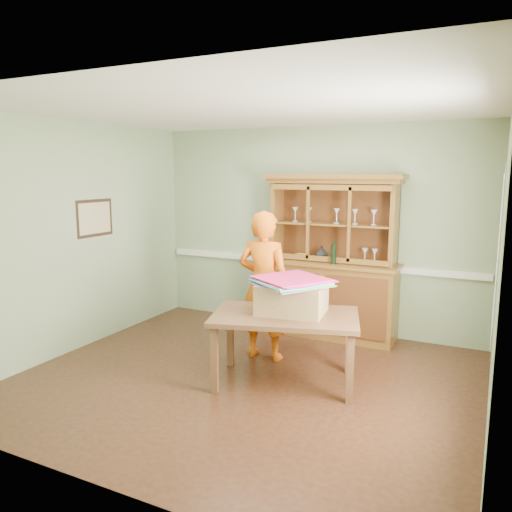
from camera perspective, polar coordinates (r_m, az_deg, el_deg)
The scene contains 14 objects.
floor at distance 5.28m, azimuth -1.16°, elevation -13.94°, with size 4.50×4.50×0.00m, color #4F2C19.
ceiling at distance 4.88m, azimuth -1.27°, elevation 16.54°, with size 4.50×4.50×0.00m, color white.
wall_back at distance 6.73m, azimuth 6.66°, elevation 3.05°, with size 4.50×4.50×0.00m, color #8CA57B.
wall_left at distance 6.25m, azimuth -19.86°, elevation 2.05°, with size 4.00×4.00×0.00m, color #8CA57B.
wall_right at distance 4.37m, azimuth 26.03°, elevation -1.42°, with size 4.00×4.00×0.00m, color #8CA57B.
wall_front at distance 3.29m, azimuth -17.47°, elevation -4.23°, with size 4.50×4.50×0.00m, color #8CA57B.
chair_rail at distance 6.77m, azimuth 6.51°, elevation -0.75°, with size 4.41×0.05×0.08m, color white.
framed_map at distance 6.43m, azimuth -17.91°, elevation 4.14°, with size 0.03×0.60×0.46m.
window_panel at distance 4.05m, azimuth 25.86°, elevation -0.06°, with size 0.03×0.96×1.36m.
china_hutch at distance 6.51m, azimuth 8.46°, elevation -2.72°, with size 1.77×0.58×2.08m.
dining_table at distance 5.01m, azimuth 3.35°, elevation -7.59°, with size 1.62×1.23×0.72m.
cardboard_box at distance 5.01m, azimuth 4.13°, elevation -4.81°, with size 0.65×0.52×0.30m, color tan.
kite_stack at distance 4.92m, azimuth 4.08°, elevation -2.90°, with size 0.85×0.85×0.06m.
person at distance 5.63m, azimuth 0.94°, elevation -3.38°, with size 0.62×0.40×1.69m, color orange.
Camera 1 is at (2.23, -4.30, 2.11)m, focal length 35.00 mm.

